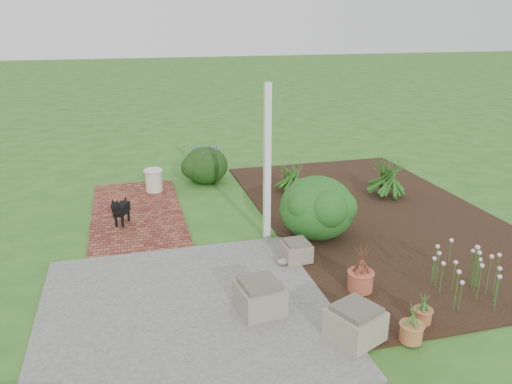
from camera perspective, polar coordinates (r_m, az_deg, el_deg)
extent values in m
plane|color=#2E5E1D|center=(8.01, -0.65, -5.77)|extent=(80.00, 80.00, 0.00)
cube|color=#5A5A58|center=(6.29, -7.97, -13.34)|extent=(3.50, 3.50, 0.04)
cube|color=maroon|center=(9.41, -13.43, -2.27)|extent=(1.60, 3.50, 0.04)
cube|color=black|center=(9.30, 13.68, -2.58)|extent=(4.00, 7.00, 0.03)
cube|color=white|center=(7.73, 1.29, 3.20)|extent=(0.10, 0.10, 2.50)
cube|color=gray|center=(5.76, 11.27, -14.63)|extent=(0.67, 0.67, 0.34)
cube|color=#7C6D5D|center=(6.12, 0.44, -12.04)|extent=(0.59, 0.59, 0.34)
cube|color=#7C705E|center=(7.35, 4.61, -6.79)|extent=(0.41, 0.41, 0.26)
cube|color=black|center=(8.81, -15.12, -1.89)|extent=(0.30, 0.41, 0.17)
cylinder|color=black|center=(8.78, -15.70, -3.25)|extent=(0.05, 0.05, 0.19)
cylinder|color=black|center=(8.74, -15.01, -3.30)|extent=(0.05, 0.05, 0.19)
cylinder|color=black|center=(9.01, -15.03, -2.61)|extent=(0.05, 0.05, 0.19)
cylinder|color=black|center=(8.97, -14.35, -2.65)|extent=(0.05, 0.05, 0.19)
sphere|color=black|center=(8.57, -15.78, -1.59)|extent=(0.16, 0.16, 0.16)
cone|color=black|center=(8.94, -14.70, -0.76)|extent=(0.10, 0.13, 0.14)
cylinder|color=beige|center=(10.35, -11.60, 1.28)|extent=(0.39, 0.39, 0.45)
ellipsoid|color=#104114|center=(8.05, 7.01, -1.62)|extent=(1.25, 1.25, 1.02)
cylinder|color=#B2553C|center=(6.72, 11.84, -9.90)|extent=(0.37, 0.37, 0.26)
cylinder|color=#A75D38|center=(6.29, 18.49, -13.24)|extent=(0.23, 0.23, 0.17)
cylinder|color=#B5683D|center=(5.92, 17.31, -15.06)|extent=(0.32, 0.32, 0.21)
ellipsoid|color=black|center=(10.82, -5.76, 3.15)|extent=(1.14, 1.14, 0.81)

